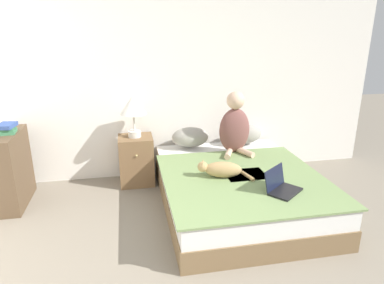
# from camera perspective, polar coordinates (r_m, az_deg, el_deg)

# --- Properties ---
(wall_back) EXTENTS (5.34, 0.05, 2.55)m
(wall_back) POSITION_cam_1_polar(r_m,az_deg,el_deg) (4.53, -1.63, 10.21)
(wall_back) COLOR white
(wall_back) RESTS_ON ground_plane
(bed) EXTENTS (1.68, 2.09, 0.44)m
(bed) POSITION_cam_1_polar(r_m,az_deg,el_deg) (3.90, 7.51, -7.69)
(bed) COLOR brown
(bed) RESTS_ON ground_plane
(pillow_near) EXTENTS (0.49, 0.29, 0.26)m
(pillow_near) POSITION_cam_1_polar(r_m,az_deg,el_deg) (4.47, -0.29, 0.81)
(pillow_near) COLOR gray
(pillow_near) RESTS_ON bed
(pillow_far) EXTENTS (0.49, 0.29, 0.26)m
(pillow_far) POSITION_cam_1_polar(r_m,az_deg,el_deg) (4.66, 8.59, 1.33)
(pillow_far) COLOR gray
(pillow_far) RESTS_ON bed
(person_sitting) EXTENTS (0.39, 0.38, 0.77)m
(person_sitting) POSITION_cam_1_polar(r_m,az_deg,el_deg) (4.25, 7.13, 2.62)
(person_sitting) COLOR brown
(person_sitting) RESTS_ON bed
(cat_tabby) EXTENTS (0.56, 0.31, 0.18)m
(cat_tabby) POSITION_cam_1_polar(r_m,az_deg,el_deg) (3.59, 4.87, -4.55)
(cat_tabby) COLOR tan
(cat_tabby) RESTS_ON bed
(laptop_open) EXTENTS (0.42, 0.40, 0.22)m
(laptop_open) POSITION_cam_1_polar(r_m,az_deg,el_deg) (3.40, 14.71, -7.19)
(laptop_open) COLOR black
(laptop_open) RESTS_ON bed
(nightstand) EXTENTS (0.43, 0.42, 0.63)m
(nightstand) POSITION_cam_1_polar(r_m,az_deg,el_deg) (4.46, -9.24, -3.00)
(nightstand) COLOR brown
(nightstand) RESTS_ON ground_plane
(table_lamp) EXTENTS (0.33, 0.33, 0.53)m
(table_lamp) POSITION_cam_1_polar(r_m,az_deg,el_deg) (4.26, -9.78, 5.76)
(table_lamp) COLOR beige
(table_lamp) RESTS_ON nightstand
(bookshelf) EXTENTS (0.23, 0.72, 0.85)m
(bookshelf) POSITION_cam_1_polar(r_m,az_deg,el_deg) (4.34, -27.64, -4.03)
(bookshelf) COLOR brown
(bookshelf) RESTS_ON ground_plane
(book_stack_top) EXTENTS (0.20, 0.24, 0.10)m
(book_stack_top) POSITION_cam_1_polar(r_m,az_deg,el_deg) (4.19, -28.56, 2.00)
(book_stack_top) COLOR #3D7A51
(book_stack_top) RESTS_ON bookshelf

